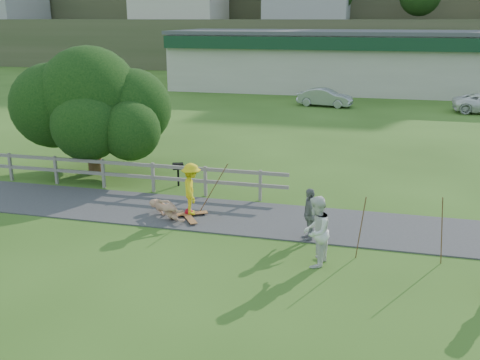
# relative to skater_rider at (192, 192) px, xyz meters

# --- Properties ---
(ground) EXTENTS (260.00, 260.00, 0.00)m
(ground) POSITION_rel_skater_rider_xyz_m (-0.21, -1.23, -0.83)
(ground) COLOR #2D5217
(ground) RESTS_ON ground
(path) EXTENTS (34.00, 3.00, 0.04)m
(path) POSITION_rel_skater_rider_xyz_m (-0.21, 0.27, -0.81)
(path) COLOR #353538
(path) RESTS_ON ground
(fence) EXTENTS (15.05, 0.10, 1.10)m
(fence) POSITION_rel_skater_rider_xyz_m (-4.82, 2.07, -0.11)
(fence) COLOR slate
(fence) RESTS_ON ground
(strip_mall) EXTENTS (32.50, 10.75, 5.10)m
(strip_mall) POSITION_rel_skater_rider_xyz_m (3.79, 33.71, 1.75)
(strip_mall) COLOR #B9B2A2
(strip_mall) RESTS_ON ground
(skater_rider) EXTENTS (0.97, 1.23, 1.66)m
(skater_rider) POSITION_rel_skater_rider_xyz_m (0.00, 0.00, 0.00)
(skater_rider) COLOR yellow
(skater_rider) RESTS_ON ground
(skater_fallen) EXTENTS (1.36, 1.61, 0.62)m
(skater_fallen) POSITION_rel_skater_rider_xyz_m (-0.71, -0.37, -0.52)
(skater_fallen) COLOR tan
(skater_fallen) RESTS_ON ground
(spectator_a) EXTENTS (0.85, 1.01, 1.86)m
(spectator_a) POSITION_rel_skater_rider_xyz_m (4.23, -2.59, 0.10)
(spectator_a) COLOR silver
(spectator_a) RESTS_ON ground
(spectator_b) EXTENTS (0.67, 0.98, 1.55)m
(spectator_b) POSITION_rel_skater_rider_xyz_m (3.87, -0.97, -0.06)
(spectator_b) COLOR gray
(spectator_b) RESTS_ON ground
(car_silver) EXTENTS (4.07, 1.97, 1.29)m
(car_silver) POSITION_rel_skater_rider_xyz_m (1.93, 23.70, -0.19)
(car_silver) COLOR #A5A9AD
(car_silver) RESTS_ON ground
(tree) EXTENTS (6.46, 6.46, 4.22)m
(tree) POSITION_rel_skater_rider_xyz_m (-5.57, 3.90, 1.28)
(tree) COLOR black
(tree) RESTS_ON ground
(bbq) EXTENTS (0.50, 0.45, 0.88)m
(bbq) POSITION_rel_skater_rider_xyz_m (-1.59, 3.00, -0.39)
(bbq) COLOR black
(bbq) RESTS_ON ground
(longboard_rider) EXTENTS (0.99, 0.69, 0.11)m
(longboard_rider) POSITION_rel_skater_rider_xyz_m (0.00, 0.00, -0.78)
(longboard_rider) COLOR brown
(longboard_rider) RESTS_ON ground
(longboard_fallen) EXTENTS (0.72, 0.88, 0.10)m
(longboard_fallen) POSITION_rel_skater_rider_xyz_m (0.09, -0.47, -0.78)
(longboard_fallen) COLOR brown
(longboard_fallen) RESTS_ON ground
(helmet) EXTENTS (0.27, 0.27, 0.27)m
(helmet) POSITION_rel_skater_rider_xyz_m (-0.11, -0.02, -0.70)
(helmet) COLOR #AB0A1C
(helmet) RESTS_ON ground
(pole_rider) EXTENTS (0.03, 0.03, 1.98)m
(pole_rider) POSITION_rel_skater_rider_xyz_m (0.60, 0.40, 0.16)
(pole_rider) COLOR brown
(pole_rider) RESTS_ON ground
(pole_spec_left) EXTENTS (0.03, 0.03, 1.73)m
(pole_spec_left) POSITION_rel_skater_rider_xyz_m (5.32, -1.88, 0.03)
(pole_spec_left) COLOR brown
(pole_spec_left) RESTS_ON ground
(pole_spec_right) EXTENTS (0.03, 0.03, 1.81)m
(pole_spec_right) POSITION_rel_skater_rider_xyz_m (7.34, -1.68, 0.08)
(pole_spec_right) COLOR brown
(pole_spec_right) RESTS_ON ground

